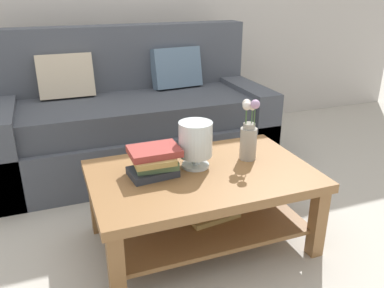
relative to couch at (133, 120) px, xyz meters
The scene contains 6 objects.
ground_plane 0.97m from the couch, 87.89° to the right, with size 10.00×10.00×0.00m, color #B7B2A8.
couch is the anchor object (origin of this frame).
coffee_table 1.19m from the couch, 84.95° to the right, with size 1.17×0.74×0.44m.
book_stack_main 1.14m from the couch, 97.09° to the right, with size 0.27×0.22×0.14m.
glass_hurricane_vase 1.14m from the couch, 85.18° to the right, with size 0.18×0.18×0.25m.
flower_pitcher 1.21m from the couch, 70.09° to the right, with size 0.09×0.12×0.35m.
Camera 1 is at (-0.64, -2.01, 1.36)m, focal length 36.78 mm.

